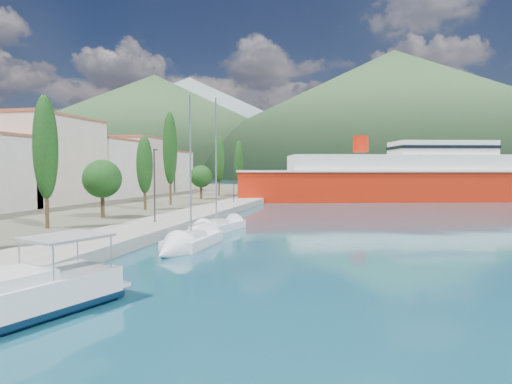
# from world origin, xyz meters

# --- Properties ---
(ground) EXTENTS (1400.00, 1400.00, 0.00)m
(ground) POSITION_xyz_m (0.00, 120.00, 0.00)
(ground) COLOR #144658
(quay) EXTENTS (5.00, 88.00, 0.80)m
(quay) POSITION_xyz_m (-9.00, 26.00, 0.40)
(quay) COLOR gray
(quay) RESTS_ON ground
(hills_far) EXTENTS (1480.00, 900.00, 180.00)m
(hills_far) POSITION_xyz_m (138.59, 618.73, 77.39)
(hills_far) COLOR slate
(hills_far) RESTS_ON ground
(hills_near) EXTENTS (1010.00, 520.00, 115.00)m
(hills_near) POSITION_xyz_m (98.04, 372.50, 49.18)
(hills_near) COLOR #2F4B2A
(hills_near) RESTS_ON ground
(town_buildings) EXTENTS (9.20, 69.20, 11.30)m
(town_buildings) POSITION_xyz_m (-32.00, 36.91, 5.57)
(town_buildings) COLOR #BFB99E
(town_buildings) RESTS_ON land_strip
(tree_row) EXTENTS (3.53, 66.16, 11.68)m
(tree_row) POSITION_xyz_m (-15.57, 31.21, 5.99)
(tree_row) COLOR #47301E
(tree_row) RESTS_ON land_strip
(lamp_posts) EXTENTS (0.15, 46.86, 6.06)m
(lamp_posts) POSITION_xyz_m (-9.00, 15.84, 4.08)
(lamp_posts) COLOR #2D2D33
(lamp_posts) RESTS_ON quay
(sailboat_near) EXTENTS (2.54, 7.69, 10.94)m
(sailboat_near) POSITION_xyz_m (-3.53, 8.31, 0.30)
(sailboat_near) COLOR silver
(sailboat_near) RESTS_ON ground
(sailboat_mid) EXTENTS (3.80, 8.55, 11.92)m
(sailboat_mid) POSITION_xyz_m (-4.42, 15.37, 0.29)
(sailboat_mid) COLOR silver
(sailboat_mid) RESTS_ON ground
(ferry) EXTENTS (58.40, 27.13, 11.37)m
(ferry) POSITION_xyz_m (15.72, 59.26, 3.46)
(ferry) COLOR red
(ferry) RESTS_ON ground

